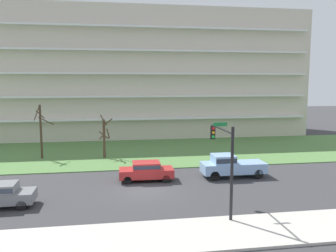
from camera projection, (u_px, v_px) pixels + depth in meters
name	position (u px, v px, depth m)	size (l,w,h in m)	color
ground	(145.00, 190.00, 25.56)	(160.00, 160.00, 0.00)	#38383A
sidewalk_curb_near	(159.00, 237.00, 17.71)	(80.00, 4.00, 0.15)	#BCB7AD
grass_lawn_strip	(134.00, 152.00, 39.27)	(80.00, 16.00, 0.08)	#547F42
apartment_building	(128.00, 75.00, 52.17)	(52.22, 13.68, 18.30)	beige
tree_far_left	(41.00, 130.00, 35.55)	(1.98, 1.97, 5.70)	#423023
tree_left	(104.00, 137.00, 35.98)	(1.47, 1.54, 4.70)	#4C3828
pickup_blue_near_left	(231.00, 165.00, 29.04)	(5.40, 2.00, 1.95)	#8CB2E0
sedan_red_center_right	(146.00, 170.00, 27.95)	(4.45, 1.91, 1.57)	#B22828
traffic_signal_mast	(224.00, 153.00, 20.74)	(0.90, 4.30, 5.57)	black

